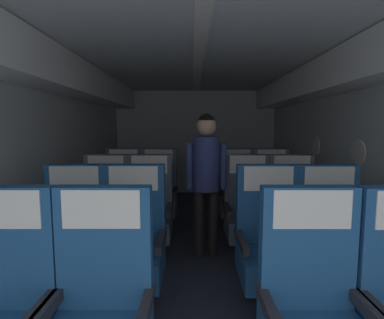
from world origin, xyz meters
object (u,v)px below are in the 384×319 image
object	(u,v)px
seat_b_left_window	(71,246)
seat_c_left_window	(104,213)
seat_b_right_aisle	(331,247)
seat_c_left_aisle	(148,214)
seat_c_right_window	(247,213)
seat_d_left_window	(122,195)
flight_attendant	(206,170)
seat_a_right_window	(315,319)
seat_d_right_aisle	(271,195)
seat_d_right_window	(236,195)
seat_b_left_aisle	(132,246)
seat_d_left_aisle	(158,195)
seat_b_right_window	(269,246)
seat_a_left_aisle	(98,319)
seat_c_right_aisle	(293,214)

from	to	relation	value
seat_b_left_window	seat_c_left_window	bearing A→B (deg)	90.17
seat_c_left_window	seat_b_right_aisle	bearing A→B (deg)	-24.02
seat_c_left_aisle	seat_c_right_window	bearing A→B (deg)	0.87
seat_d_left_window	flight_attendant	bearing A→B (deg)	-40.23
seat_a_right_window	seat_b_right_aisle	world-z (taller)	same
seat_b_left_window	seat_d_right_aisle	xyz separation A→B (m)	(2.08, 1.80, 0.00)
seat_c_left_window	seat_d_right_window	world-z (taller)	same
seat_c_left_aisle	seat_b_left_aisle	bearing A→B (deg)	-90.19
flight_attendant	seat_c_right_window	bearing A→B (deg)	-153.69
seat_c_right_window	flight_attendant	size ratio (longest dim) A/B	0.71
seat_c_left_aisle	seat_d_right_aisle	xyz separation A→B (m)	(1.60, 0.90, 0.00)
seat_b_right_aisle	seat_d_left_aisle	bearing A→B (deg)	130.92
seat_c_left_aisle	seat_d_left_aisle	distance (m)	0.91
seat_d_left_aisle	seat_b_right_window	bearing A→B (deg)	-58.99
seat_b_left_aisle	seat_b_right_window	bearing A→B (deg)	-0.83
seat_a_left_aisle	seat_d_left_window	distance (m)	2.78
seat_c_left_aisle	seat_d_left_aisle	bearing A→B (deg)	89.76
seat_b_left_window	seat_c_left_window	world-z (taller)	same
seat_b_right_aisle	seat_d_left_aisle	distance (m)	2.41
seat_c_right_aisle	seat_d_right_window	xyz separation A→B (m)	(-0.49, 0.91, 0.00)
seat_a_right_window	seat_c_left_aisle	distance (m)	2.11
seat_a_right_window	seat_d_right_aisle	size ratio (longest dim) A/B	1.00
seat_b_right_aisle	seat_c_left_aisle	size ratio (longest dim) A/B	1.00
seat_c_left_window	seat_a_right_window	bearing A→B (deg)	-49.14
seat_c_left_window	seat_d_left_window	bearing A→B (deg)	90.77
seat_c_right_aisle	seat_d_left_aisle	size ratio (longest dim) A/B	1.00
seat_c_right_window	seat_a_left_aisle	bearing A→B (deg)	-120.67
seat_b_right_aisle	seat_c_left_aisle	xyz separation A→B (m)	(-1.58, 0.91, 0.00)
seat_a_left_aisle	seat_b_right_window	size ratio (longest dim) A/B	1.00
flight_attendant	seat_d_right_aisle	bearing A→B (deg)	-115.54
seat_c_right_window	flight_attendant	bearing A→B (deg)	-174.29
seat_d_right_window	flight_attendant	size ratio (longest dim) A/B	0.71
seat_a_left_aisle	seat_c_right_aisle	distance (m)	2.39
flight_attendant	seat_d_left_aisle	bearing A→B (deg)	-35.72
seat_b_right_window	seat_c_left_window	distance (m)	1.83
seat_b_left_aisle	seat_c_right_window	size ratio (longest dim) A/B	1.00
seat_b_left_aisle	seat_c_right_window	world-z (taller)	same
seat_a_right_window	seat_d_right_aisle	xyz separation A→B (m)	(0.51, 2.71, 0.00)
seat_c_right_window	seat_d_left_aisle	world-z (taller)	same
seat_c_right_aisle	flight_attendant	world-z (taller)	flight_attendant
seat_b_right_window	seat_d_left_aisle	world-z (taller)	same
seat_b_right_window	seat_d_left_window	size ratio (longest dim) A/B	1.00
seat_c_left_aisle	seat_d_left_aisle	xyz separation A→B (m)	(0.00, 0.91, 0.00)
seat_d_left_aisle	seat_c_left_aisle	bearing A→B (deg)	-90.24
seat_d_left_aisle	flight_attendant	xyz separation A→B (m)	(0.62, -0.94, 0.49)
seat_a_right_window	seat_d_left_window	bearing A→B (deg)	120.10
seat_b_right_window	seat_d_right_window	bearing A→B (deg)	89.89
seat_b_left_aisle	seat_a_left_aisle	bearing A→B (deg)	-89.06
seat_b_right_aisle	seat_c_right_window	size ratio (longest dim) A/B	1.00
seat_b_left_window	seat_c_right_aisle	bearing A→B (deg)	23.13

